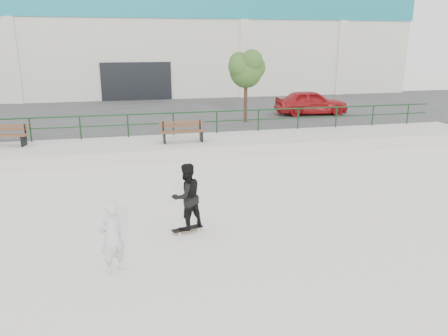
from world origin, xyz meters
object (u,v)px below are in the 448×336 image
object	(u,v)px
tree	(246,68)
standing_skater	(187,196)
bench_left	(4,135)
skateboard	(187,229)
seated_skater	(112,237)
red_car	(311,102)
bench_right	(183,132)

from	to	relation	value
tree	standing_skater	xyz separation A→B (m)	(-5.01, -12.08, -2.36)
bench_left	skateboard	bearing A→B (deg)	-45.21
bench_left	skateboard	xyz separation A→B (m)	(6.03, -8.92, -0.85)
standing_skater	seated_skater	xyz separation A→B (m)	(-1.76, -1.60, -0.16)
skateboard	seated_skater	world-z (taller)	seated_skater
tree	standing_skater	bearing A→B (deg)	-112.53
standing_skater	skateboard	bearing A→B (deg)	-24.33
standing_skater	seated_skater	distance (m)	2.38
bench_left	tree	size ratio (longest dim) A/B	0.51
skateboard	red_car	bearing A→B (deg)	38.48
bench_right	tree	xyz separation A→B (m)	(3.95, 4.09, 2.35)
seated_skater	bench_left	bearing A→B (deg)	-101.70
tree	red_car	size ratio (longest dim) A/B	0.90
bench_right	seated_skater	bearing A→B (deg)	-106.80
tree	standing_skater	world-z (taller)	tree
bench_right	bench_left	bearing A→B (deg)	172.08
bench_right	red_car	size ratio (longest dim) A/B	0.46
bench_left	tree	distance (m)	11.72
bench_right	skateboard	xyz separation A→B (m)	(-1.06, -7.99, -0.86)
red_car	skateboard	xyz separation A→B (m)	(-9.34, -13.50, -1.13)
red_car	seated_skater	distance (m)	18.75
bench_right	standing_skater	xyz separation A→B (m)	(-1.06, -7.99, -0.01)
skateboard	seated_skater	distance (m)	2.48
red_car	seated_skater	world-z (taller)	red_car
bench_left	standing_skater	xyz separation A→B (m)	(6.03, -8.92, 0.00)
tree	seated_skater	world-z (taller)	tree
bench_right	seated_skater	world-z (taller)	seated_skater
tree	red_car	bearing A→B (deg)	18.11
red_car	standing_skater	size ratio (longest dim) A/B	2.50
bench_left	seated_skater	bearing A→B (deg)	-57.18
bench_left	tree	world-z (taller)	tree
bench_left	skateboard	distance (m)	10.80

